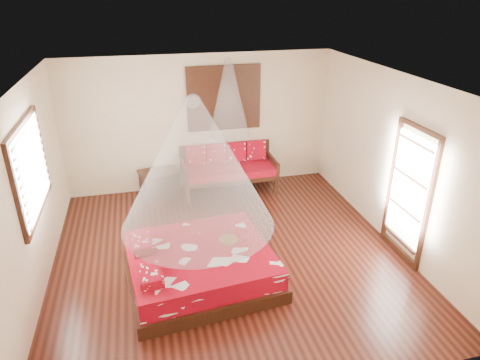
% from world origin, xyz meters
% --- Properties ---
extents(room, '(5.54, 5.54, 2.84)m').
position_xyz_m(room, '(0.00, 0.00, 1.40)').
color(room, black).
rests_on(room, ground).
extents(bed, '(2.28, 2.10, 0.64)m').
position_xyz_m(bed, '(-0.55, -0.53, 0.25)').
color(bed, black).
rests_on(bed, floor).
extents(daybed, '(1.95, 0.87, 0.98)m').
position_xyz_m(daybed, '(0.51, 2.39, 0.52)').
color(daybed, black).
rests_on(daybed, floor).
extents(storage_chest, '(0.90, 0.75, 0.54)m').
position_xyz_m(storage_chest, '(-0.92, 2.45, 0.27)').
color(storage_chest, black).
rests_on(storage_chest, floor).
extents(shutter_panel, '(1.52, 0.06, 1.32)m').
position_xyz_m(shutter_panel, '(0.51, 2.72, 1.90)').
color(shutter_panel, black).
rests_on(shutter_panel, wall_back).
extents(window_left, '(0.10, 1.74, 1.34)m').
position_xyz_m(window_left, '(-2.71, 0.20, 1.70)').
color(window_left, black).
rests_on(window_left, wall_left).
extents(glazed_door, '(0.08, 1.02, 2.16)m').
position_xyz_m(glazed_door, '(2.72, -0.60, 1.07)').
color(glazed_door, black).
rests_on(glazed_door, floor).
extents(wine_tray, '(0.28, 0.28, 0.22)m').
position_xyz_m(wine_tray, '(-0.07, -0.36, 0.56)').
color(wine_tray, brown).
rests_on(wine_tray, bed).
extents(mosquito_net_main, '(2.12, 2.12, 1.80)m').
position_xyz_m(mosquito_net_main, '(-0.53, -0.53, 1.85)').
color(mosquito_net_main, white).
rests_on(mosquito_net_main, ceiling).
extents(mosquito_net_daybed, '(0.81, 0.81, 1.50)m').
position_xyz_m(mosquito_net_daybed, '(0.51, 2.25, 2.00)').
color(mosquito_net_daybed, white).
rests_on(mosquito_net_daybed, ceiling).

